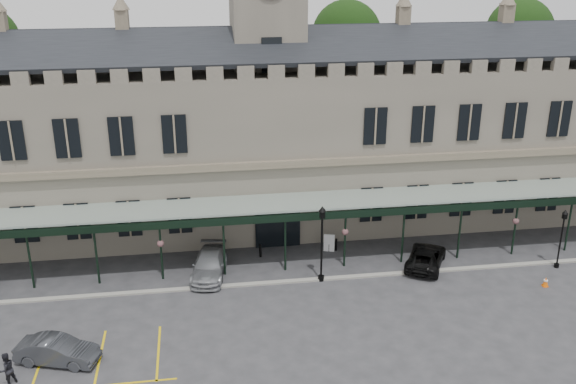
{
  "coord_description": "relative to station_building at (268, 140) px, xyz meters",
  "views": [
    {
      "loc": [
        -5.48,
        -30.38,
        20.0
      ],
      "look_at": [
        0.0,
        6.0,
        6.0
      ],
      "focal_mm": 40.0,
      "sensor_mm": 36.0,
      "label": 1
    }
  ],
  "objects": [
    {
      "name": "parking_markings",
      "position": [
        -14.0,
        -17.41,
        -6.47
      ],
      "size": [
        16.0,
        6.0,
        0.01
      ],
      "primitive_type": null,
      "color": "gold",
      "rests_on": "ground"
    },
    {
      "name": "lamp_post_mid",
      "position": [
        2.07,
        -10.47,
        -3.41
      ],
      "size": [
        0.49,
        0.49,
        5.16
      ],
      "color": "black",
      "rests_on": "ground"
    },
    {
      "name": "clock_tower",
      "position": [
        0.0,
        0.09,
        6.64
      ],
      "size": [
        5.6,
        5.6,
        24.8
      ],
      "color": "#615C51",
      "rests_on": "ground"
    },
    {
      "name": "car_taxi",
      "position": [
        -5.0,
        -8.67,
        -5.74
      ],
      "size": [
        2.85,
        5.3,
        1.46
      ],
      "primitive_type": "imported",
      "rotation": [
        0.0,
        0.0,
        -0.17
      ],
      "color": "gray",
      "rests_on": "ground"
    },
    {
      "name": "lamp_post_right",
      "position": [
        18.04,
        -11.04,
        -4.0
      ],
      "size": [
        0.39,
        0.39,
        4.17
      ],
      "color": "black",
      "rests_on": "ground"
    },
    {
      "name": "canopy",
      "position": [
        0.0,
        -8.45,
        -4.06
      ],
      "size": [
        50.0,
        4.1,
        4.3
      ],
      "color": "#8C9E93",
      "rests_on": "ground"
    },
    {
      "name": "bollard_left",
      "position": [
        -1.42,
        -6.52,
        -5.99
      ],
      "size": [
        0.17,
        0.17,
        0.95
      ],
      "primitive_type": "cylinder",
      "color": "black",
      "rests_on": "ground"
    },
    {
      "name": "bollard_right",
      "position": [
        3.98,
        -6.31,
        -6.03
      ],
      "size": [
        0.16,
        0.16,
        0.88
      ],
      "primitive_type": "cylinder",
      "color": "black",
      "rests_on": "ground"
    },
    {
      "name": "sign_board",
      "position": [
        3.45,
        -6.39,
        -5.83
      ],
      "size": [
        0.74,
        0.29,
        1.3
      ],
      "rotation": [
        0.0,
        0.0,
        -0.32
      ],
      "color": "black",
      "rests_on": "ground"
    },
    {
      "name": "tree_behind_mid",
      "position": [
        8.0,
        9.09,
        6.35
      ],
      "size": [
        6.0,
        6.0,
        16.0
      ],
      "color": "#332314",
      "rests_on": "ground"
    },
    {
      "name": "kerb",
      "position": [
        0.0,
        -10.41,
        -6.41
      ],
      "size": [
        60.0,
        0.4,
        0.12
      ],
      "primitive_type": "cube",
      "color": "gray",
      "rests_on": "ground"
    },
    {
      "name": "traffic_cone",
      "position": [
        15.94,
        -13.33,
        -6.16
      ],
      "size": [
        0.4,
        0.4,
        0.63
      ],
      "rotation": [
        0.0,
        0.0,
        -0.18
      ],
      "color": "#EC5A07",
      "rests_on": "ground"
    },
    {
      "name": "station_building",
      "position": [
        0.0,
        0.0,
        0.0
      ],
      "size": [
        60.0,
        10.36,
        17.3
      ],
      "color": "#615C51",
      "rests_on": "ground"
    },
    {
      "name": "tree_behind_right",
      "position": [
        24.0,
        9.09,
        6.35
      ],
      "size": [
        6.0,
        6.0,
        16.0
      ],
      "color": "#332314",
      "rests_on": "ground"
    },
    {
      "name": "person_b",
      "position": [
        -15.15,
        -18.49,
        -5.61
      ],
      "size": [
        1.06,
        1.05,
        1.72
      ],
      "primitive_type": "imported",
      "rotation": [
        0.0,
        0.0,
        3.89
      ],
      "color": "black",
      "rests_on": "ground"
    },
    {
      "name": "car_left_b",
      "position": [
        -13.06,
        -17.02,
        -5.77
      ],
      "size": [
        4.47,
        2.65,
        1.39
      ],
      "primitive_type": "imported",
      "rotation": [
        0.0,
        0.0,
        1.27
      ],
      "color": "#35373C",
      "rests_on": "ground"
    },
    {
      "name": "ground",
      "position": [
        0.0,
        -15.91,
        -6.47
      ],
      "size": [
        140.0,
        140.0,
        0.0
      ],
      "primitive_type": "plane",
      "color": "#2F2F32"
    },
    {
      "name": "car_van",
      "position": [
        9.42,
        -9.52,
        -5.81
      ],
      "size": [
        4.24,
        5.23,
        1.32
      ],
      "primitive_type": "imported",
      "rotation": [
        0.0,
        0.0,
        2.63
      ],
      "color": "black",
      "rests_on": "ground"
    }
  ]
}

